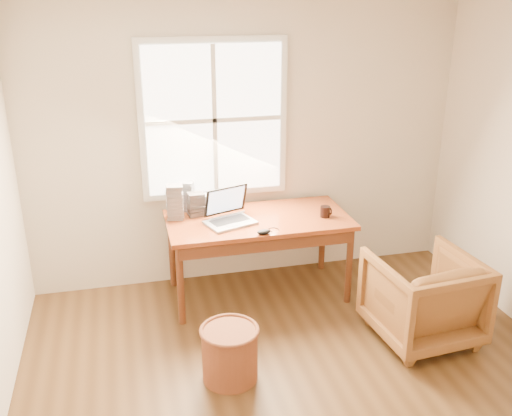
{
  "coord_description": "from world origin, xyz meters",
  "views": [
    {
      "loc": [
        -1.12,
        -2.7,
        2.63
      ],
      "look_at": [
        -0.06,
        1.65,
        0.9
      ],
      "focal_mm": 40.0,
      "sensor_mm": 36.0,
      "label": 1
    }
  ],
  "objects_px": {
    "coffee_mug": "(325,212)",
    "cd_stack_a": "(186,196)",
    "armchair": "(423,297)",
    "desk": "(258,220)",
    "wicker_stool": "(230,354)",
    "laptop": "(230,206)"
  },
  "relations": [
    {
      "from": "armchair",
      "to": "coffee_mug",
      "type": "distance_m",
      "value": 1.1
    },
    {
      "from": "armchair",
      "to": "cd_stack_a",
      "type": "xyz_separation_m",
      "value": [
        -1.68,
        1.33,
        0.53
      ]
    },
    {
      "from": "armchair",
      "to": "cd_stack_a",
      "type": "relative_size",
      "value": 2.94
    },
    {
      "from": "desk",
      "to": "armchair",
      "type": "bearing_deg",
      "value": -42.01
    },
    {
      "from": "cd_stack_a",
      "to": "coffee_mug",
      "type": "bearing_deg",
      "value": -21.49
    },
    {
      "from": "coffee_mug",
      "to": "cd_stack_a",
      "type": "bearing_deg",
      "value": 165.93
    },
    {
      "from": "desk",
      "to": "coffee_mug",
      "type": "relative_size",
      "value": 16.36
    },
    {
      "from": "cd_stack_a",
      "to": "desk",
      "type": "bearing_deg",
      "value": -30.2
    },
    {
      "from": "armchair",
      "to": "cd_stack_a",
      "type": "bearing_deg",
      "value": -43.11
    },
    {
      "from": "laptop",
      "to": "coffee_mug",
      "type": "distance_m",
      "value": 0.85
    },
    {
      "from": "desk",
      "to": "armchair",
      "type": "height_order",
      "value": "desk"
    },
    {
      "from": "armchair",
      "to": "laptop",
      "type": "xyz_separation_m",
      "value": [
        -1.36,
        0.91,
        0.55
      ]
    },
    {
      "from": "desk",
      "to": "wicker_stool",
      "type": "bearing_deg",
      "value": -113.31
    },
    {
      "from": "laptop",
      "to": "desk",
      "type": "bearing_deg",
      "value": -3.0
    },
    {
      "from": "desk",
      "to": "laptop",
      "type": "distance_m",
      "value": 0.33
    },
    {
      "from": "wicker_stool",
      "to": "cd_stack_a",
      "type": "height_order",
      "value": "cd_stack_a"
    },
    {
      "from": "desk",
      "to": "coffee_mug",
      "type": "xyz_separation_m",
      "value": [
        0.58,
        -0.12,
        0.07
      ]
    },
    {
      "from": "laptop",
      "to": "wicker_stool",
      "type": "bearing_deg",
      "value": -121.01
    },
    {
      "from": "coffee_mug",
      "to": "armchair",
      "type": "bearing_deg",
      "value": -51.81
    },
    {
      "from": "coffee_mug",
      "to": "cd_stack_a",
      "type": "xyz_separation_m",
      "value": [
        -1.16,
        0.46,
        0.08
      ]
    },
    {
      "from": "desk",
      "to": "coffee_mug",
      "type": "distance_m",
      "value": 0.59
    },
    {
      "from": "wicker_stool",
      "to": "laptop",
      "type": "relative_size",
      "value": 0.88
    }
  ]
}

